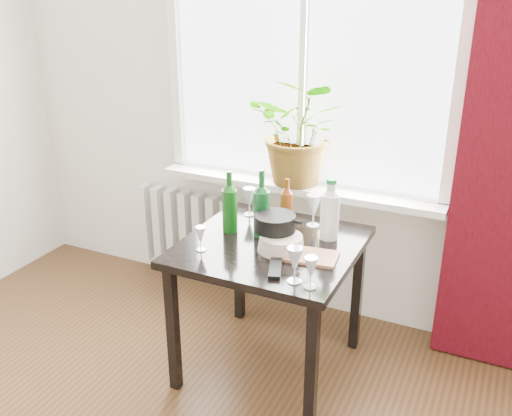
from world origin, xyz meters
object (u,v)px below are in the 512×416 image
at_px(radiator, 193,231).
at_px(cleaning_bottle, 330,208).
at_px(cutting_board, 309,256).
at_px(wine_bottle_right, 262,203).
at_px(wineglass_far_right, 311,272).
at_px(wine_bottle_left, 230,201).
at_px(wineglass_front_right, 295,265).
at_px(wineglass_back_center, 314,210).
at_px(wineglass_back_left, 249,201).
at_px(bottle_amber, 287,202).
at_px(plate_stack, 281,243).
at_px(potted_plant, 302,131).
at_px(fondue_pot, 275,230).
at_px(wineglass_front_left, 201,239).
at_px(tv_remote, 275,269).
at_px(table, 271,259).

distance_m(radiator, cleaning_bottle, 1.29).
bearing_deg(cleaning_bottle, cutting_board, -93.48).
relative_size(wine_bottle_right, cleaning_bottle, 1.09).
height_order(cleaning_bottle, wineglass_far_right, cleaning_bottle).
xyz_separation_m(wine_bottle_left, wine_bottle_right, (0.17, 0.02, 0.01)).
relative_size(wineglass_front_right, wineglass_back_center, 0.93).
height_order(wineglass_far_right, wineglass_back_left, wineglass_back_left).
bearing_deg(bottle_amber, plate_stack, -72.35).
bearing_deg(wine_bottle_right, cutting_board, -23.03).
distance_m(potted_plant, wineglass_back_center, 0.51).
relative_size(bottle_amber, fondue_pot, 1.16).
bearing_deg(radiator, wineglass_front_left, -55.83).
distance_m(bottle_amber, wineglass_far_right, 0.66).
xyz_separation_m(bottle_amber, wineglass_back_left, (-0.24, 0.05, -0.05)).
bearing_deg(wine_bottle_right, wineglass_front_right, -48.80).
xyz_separation_m(cleaning_bottle, fondue_pot, (-0.22, -0.18, -0.09)).
xyz_separation_m(wineglass_far_right, tv_remote, (-0.20, 0.08, -0.06)).
bearing_deg(wineglass_far_right, tv_remote, 158.47).
relative_size(radiator, plate_stack, 3.51).
xyz_separation_m(cleaning_bottle, wineglass_front_right, (0.01, -0.49, -0.08)).
distance_m(potted_plant, cutting_board, 0.86).
relative_size(wine_bottle_left, fondue_pot, 1.43).
xyz_separation_m(wineglass_back_left, fondue_pot, (0.28, -0.29, -0.00)).
relative_size(wineglass_far_right, wineglass_front_left, 1.17).
bearing_deg(wineglass_back_left, wine_bottle_left, -89.11).
distance_m(bottle_amber, wineglass_front_left, 0.52).
bearing_deg(bottle_amber, wineglass_front_left, -120.10).
bearing_deg(wineglass_front_right, radiator, 139.37).
distance_m(wine_bottle_right, plate_stack, 0.24).
distance_m(cleaning_bottle, wineglass_far_right, 0.52).
distance_m(wineglass_back_center, fondue_pot, 0.31).
relative_size(potted_plant, cutting_board, 2.34).
relative_size(wineglass_back_center, cutting_board, 0.68).
relative_size(cleaning_bottle, wineglass_front_right, 1.95).
bearing_deg(wine_bottle_left, wineglass_back_left, 90.89).
bearing_deg(wineglass_front_left, tv_remote, -4.76).
xyz_separation_m(wineglass_front_left, plate_stack, (0.35, 0.17, -0.03)).
distance_m(wineglass_front_right, tv_remote, 0.15).
distance_m(wineglass_back_left, fondue_pot, 0.40).
xyz_separation_m(wineglass_far_right, plate_stack, (-0.25, 0.28, -0.04)).
relative_size(wine_bottle_left, wine_bottle_right, 0.93).
distance_m(wine_bottle_left, wineglass_front_left, 0.28).
bearing_deg(fondue_pot, wineglass_front_right, -63.84).
relative_size(table, cutting_board, 3.19).
height_order(table, wineglass_far_right, wineglass_far_right).
relative_size(wine_bottle_left, wineglass_front_left, 2.65).
xyz_separation_m(radiator, wineglass_back_left, (0.60, -0.35, 0.44)).
distance_m(wine_bottle_left, wineglass_far_right, 0.70).
distance_m(wine_bottle_left, cleaning_bottle, 0.51).
distance_m(wineglass_far_right, plate_stack, 0.38).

